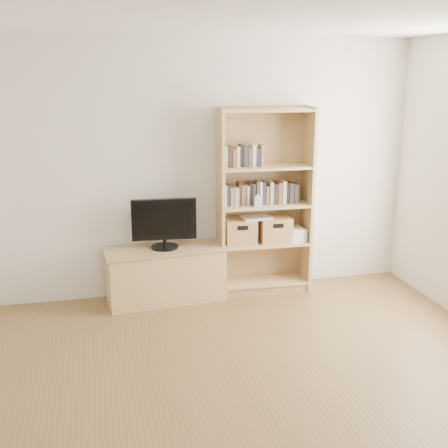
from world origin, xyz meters
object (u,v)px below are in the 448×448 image
object	(u,v)px
baby_monitor	(257,202)
bookshelf	(265,202)
tv_stand	(166,275)
laptop	(256,217)
basket_left	(240,231)
basket_right	(275,229)
television	(164,224)

from	to	relation	value
baby_monitor	bookshelf	bearing A→B (deg)	57.21
tv_stand	laptop	size ratio (longest dim) A/B	3.84
basket_left	basket_right	bearing A→B (deg)	2.14
bookshelf	baby_monitor	bearing A→B (deg)	-135.00
bookshelf	basket_left	size ratio (longest dim) A/B	6.08
baby_monitor	basket_right	size ratio (longest dim) A/B	0.32
tv_stand	television	distance (m)	0.54
tv_stand	baby_monitor	distance (m)	1.19
tv_stand	basket_right	size ratio (longest dim) A/B	3.64
television	laptop	distance (m)	0.95
tv_stand	television	bearing A→B (deg)	174.57
tv_stand	baby_monitor	xyz separation A→B (m)	(0.94, -0.06, 0.73)
bookshelf	basket_right	bearing A→B (deg)	-2.60
tv_stand	basket_right	bearing A→B (deg)	-3.53
basket_left	basket_right	xyz separation A→B (m)	(0.37, -0.01, 0.00)
basket_right	bookshelf	bearing A→B (deg)	179.69
television	laptop	size ratio (longest dim) A/B	2.11
basket_left	basket_right	size ratio (longest dim) A/B	0.99
television	basket_left	distance (m)	0.81
baby_monitor	basket_right	distance (m)	0.41
baby_monitor	basket_right	world-z (taller)	baby_monitor
tv_stand	baby_monitor	bearing A→B (deg)	-8.97
tv_stand	basket_left	xyz separation A→B (m)	(0.79, 0.05, 0.40)
basket_left	laptop	size ratio (longest dim) A/B	1.05
bookshelf	laptop	xyz separation A→B (m)	(-0.09, -0.02, -0.16)
tv_stand	bookshelf	bearing A→B (deg)	-2.89
basket_right	tv_stand	bearing A→B (deg)	-174.57
tv_stand	laptop	distance (m)	1.10
bookshelf	television	bearing A→B (deg)	-176.22
television	baby_monitor	bearing A→B (deg)	0.47
tv_stand	basket_right	distance (m)	1.23
baby_monitor	tv_stand	bearing A→B (deg)	-170.09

